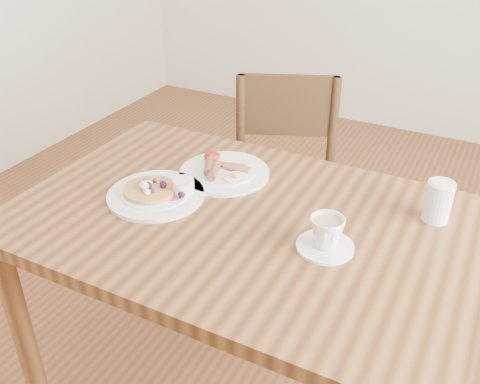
{
  "coord_description": "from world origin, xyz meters",
  "views": [
    {
      "loc": [
        0.55,
        -1.05,
        1.53
      ],
      "look_at": [
        0.0,
        0.0,
        0.82
      ],
      "focal_mm": 40.0,
      "sensor_mm": 36.0,
      "label": 1
    }
  ],
  "objects_px": {
    "chair_far": "(284,183)",
    "teacup_saucer": "(326,235)",
    "dining_table": "(240,245)",
    "breakfast_plate": "(223,171)",
    "water_glass": "(438,201)",
    "pancake_plate": "(158,193)"
  },
  "relations": [
    {
      "from": "chair_far",
      "to": "teacup_saucer",
      "type": "bearing_deg",
      "value": 96.56
    },
    {
      "from": "dining_table",
      "to": "chair_far",
      "type": "distance_m",
      "value": 0.66
    },
    {
      "from": "dining_table",
      "to": "chair_far",
      "type": "bearing_deg",
      "value": 101.84
    },
    {
      "from": "breakfast_plate",
      "to": "teacup_saucer",
      "type": "height_order",
      "value": "teacup_saucer"
    },
    {
      "from": "teacup_saucer",
      "to": "water_glass",
      "type": "relative_size",
      "value": 1.29
    },
    {
      "from": "breakfast_plate",
      "to": "teacup_saucer",
      "type": "relative_size",
      "value": 1.93
    },
    {
      "from": "chair_far",
      "to": "pancake_plate",
      "type": "xyz_separation_m",
      "value": [
        -0.11,
        -0.65,
        0.27
      ]
    },
    {
      "from": "dining_table",
      "to": "breakfast_plate",
      "type": "height_order",
      "value": "breakfast_plate"
    },
    {
      "from": "chair_far",
      "to": "water_glass",
      "type": "xyz_separation_m",
      "value": [
        0.59,
        -0.41,
        0.31
      ]
    },
    {
      "from": "chair_far",
      "to": "teacup_saucer",
      "type": "xyz_separation_m",
      "value": [
        0.38,
        -0.66,
        0.3
      ]
    },
    {
      "from": "water_glass",
      "to": "breakfast_plate",
      "type": "bearing_deg",
      "value": -175.83
    },
    {
      "from": "pancake_plate",
      "to": "dining_table",
      "type": "bearing_deg",
      "value": 5.77
    },
    {
      "from": "breakfast_plate",
      "to": "chair_far",
      "type": "bearing_deg",
      "value": 87.98
    },
    {
      "from": "chair_far",
      "to": "water_glass",
      "type": "height_order",
      "value": "chair_far"
    },
    {
      "from": "breakfast_plate",
      "to": "water_glass",
      "type": "height_order",
      "value": "water_glass"
    },
    {
      "from": "teacup_saucer",
      "to": "water_glass",
      "type": "bearing_deg",
      "value": 50.04
    },
    {
      "from": "dining_table",
      "to": "teacup_saucer",
      "type": "height_order",
      "value": "teacup_saucer"
    },
    {
      "from": "chair_far",
      "to": "teacup_saucer",
      "type": "height_order",
      "value": "chair_far"
    },
    {
      "from": "dining_table",
      "to": "chair_far",
      "type": "height_order",
      "value": "chair_far"
    },
    {
      "from": "chair_far",
      "to": "breakfast_plate",
      "type": "distance_m",
      "value": 0.53
    },
    {
      "from": "breakfast_plate",
      "to": "teacup_saucer",
      "type": "distance_m",
      "value": 0.45
    },
    {
      "from": "breakfast_plate",
      "to": "teacup_saucer",
      "type": "bearing_deg",
      "value": -27.62
    }
  ]
}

